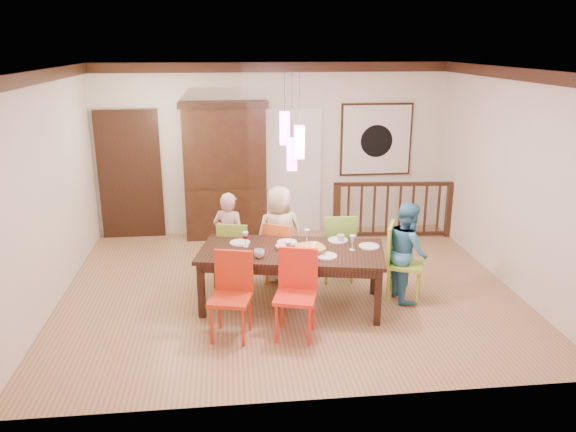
{
  "coord_description": "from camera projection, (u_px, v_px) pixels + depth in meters",
  "views": [
    {
      "loc": [
        -0.77,
        -6.97,
        3.21
      ],
      "look_at": [
        -0.01,
        -0.05,
        1.05
      ],
      "focal_mm": 35.0,
      "sensor_mm": 36.0,
      "label": 1
    }
  ],
  "objects": [
    {
      "name": "chair_end_right",
      "position": [
        406.0,
        258.0,
        7.18
      ],
      "size": [
        0.59,
        0.59,
        1.0
      ],
      "rotation": [
        0.0,
        0.0,
        1.17
      ],
      "color": "#A1CA35",
      "rests_on": "floor"
    },
    {
      "name": "wall_back",
      "position": [
        272.0,
        150.0,
        9.59
      ],
      "size": [
        6.0,
        0.0,
        6.0
      ],
      "primitive_type": "plane",
      "rotation": [
        1.57,
        0.0,
        0.0
      ],
      "color": "beige",
      "rests_on": "floor"
    },
    {
      "name": "cup_right",
      "position": [
        341.0,
        238.0,
        7.21
      ],
      "size": [
        0.13,
        0.13,
        0.09
      ],
      "primitive_type": "imported",
      "rotation": [
        0.0,
        0.0,
        0.37
      ],
      "color": "silver",
      "rests_on": "dining_table"
    },
    {
      "name": "white_doorway",
      "position": [
        293.0,
        173.0,
        9.71
      ],
      "size": [
        0.97,
        0.05,
        2.22
      ],
      "primitive_type": "cube",
      "color": "silver",
      "rests_on": "wall_back"
    },
    {
      "name": "person_end_right",
      "position": [
        407.0,
        251.0,
        7.19
      ],
      "size": [
        0.53,
        0.66,
        1.3
      ],
      "primitive_type": "imported",
      "rotation": [
        0.0,
        0.0,
        1.63
      ],
      "color": "teal",
      "rests_on": "floor"
    },
    {
      "name": "floor",
      "position": [
        288.0,
        288.0,
        7.64
      ],
      "size": [
        6.0,
        6.0,
        0.0
      ],
      "primitive_type": "plane",
      "color": "#946747",
      "rests_on": "ground"
    },
    {
      "name": "china_hutch",
      "position": [
        225.0,
        171.0,
        9.4
      ],
      "size": [
        1.45,
        0.46,
        2.3
      ],
      "color": "black",
      "rests_on": "floor"
    },
    {
      "name": "wall_right",
      "position": [
        510.0,
        179.0,
        7.53
      ],
      "size": [
        0.0,
        5.0,
        5.0
      ],
      "primitive_type": "plane",
      "rotation": [
        1.57,
        0.0,
        -1.57
      ],
      "color": "beige",
      "rests_on": "floor"
    },
    {
      "name": "chair_far_mid",
      "position": [
        282.0,
        248.0,
        7.69
      ],
      "size": [
        0.54,
        0.54,
        0.9
      ],
      "rotation": [
        0.0,
        0.0,
        2.69
      ],
      "color": "orange",
      "rests_on": "floor"
    },
    {
      "name": "plate_far_right",
      "position": [
        338.0,
        240.0,
        7.26
      ],
      "size": [
        0.26,
        0.26,
        0.01
      ],
      "primitive_type": "cylinder",
      "color": "white",
      "rests_on": "dining_table"
    },
    {
      "name": "pendant_cluster",
      "position": [
        292.0,
        141.0,
        6.55
      ],
      "size": [
        0.27,
        0.21,
        1.14
      ],
      "color": "#E946B0",
      "rests_on": "ceiling"
    },
    {
      "name": "plate_near_mid",
      "position": [
        326.0,
        256.0,
        6.73
      ],
      "size": [
        0.26,
        0.26,
        0.01
      ],
      "primitive_type": "cylinder",
      "color": "white",
      "rests_on": "dining_table"
    },
    {
      "name": "plate_far_mid",
      "position": [
        287.0,
        242.0,
        7.19
      ],
      "size": [
        0.26,
        0.26,
        0.01
      ],
      "primitive_type": "cylinder",
      "color": "white",
      "rests_on": "dining_table"
    },
    {
      "name": "dining_table",
      "position": [
        292.0,
        255.0,
        6.98
      ],
      "size": [
        2.43,
        1.46,
        0.75
      ],
      "rotation": [
        0.0,
        0.0,
        -0.2
      ],
      "color": "black",
      "rests_on": "floor"
    },
    {
      "name": "panel_door",
      "position": [
        130.0,
        177.0,
        9.41
      ],
      "size": [
        1.04,
        0.07,
        2.24
      ],
      "primitive_type": "cube",
      "color": "black",
      "rests_on": "wall_back"
    },
    {
      "name": "napkin",
      "position": [
        292.0,
        258.0,
        6.67
      ],
      "size": [
        0.18,
        0.14,
        0.01
      ],
      "primitive_type": "cube",
      "color": "#D83359",
      "rests_on": "dining_table"
    },
    {
      "name": "plate_far_left",
      "position": [
        240.0,
        243.0,
        7.18
      ],
      "size": [
        0.26,
        0.26,
        0.01
      ],
      "primitive_type": "cylinder",
      "color": "white",
      "rests_on": "dining_table"
    },
    {
      "name": "wine_glass_c",
      "position": [
        288.0,
        249.0,
        6.7
      ],
      "size": [
        0.08,
        0.08,
        0.19
      ],
      "primitive_type": null,
      "color": "#590C19",
      "rests_on": "dining_table"
    },
    {
      "name": "chair_far_left",
      "position": [
        236.0,
        248.0,
        7.66
      ],
      "size": [
        0.51,
        0.51,
        0.92
      ],
      "rotation": [
        0.0,
        0.0,
        2.89
      ],
      "color": "#7EA330",
      "rests_on": "floor"
    },
    {
      "name": "wine_glass_d",
      "position": [
        353.0,
        243.0,
        6.91
      ],
      "size": [
        0.08,
        0.08,
        0.19
      ],
      "primitive_type": null,
      "color": "silver",
      "rests_on": "dining_table"
    },
    {
      "name": "small_bowl",
      "position": [
        282.0,
        247.0,
        6.95
      ],
      "size": [
        0.21,
        0.21,
        0.05
      ],
      "primitive_type": "imported",
      "rotation": [
        0.0,
        0.0,
        -0.28
      ],
      "color": "white",
      "rests_on": "dining_table"
    },
    {
      "name": "plate_end_right",
      "position": [
        369.0,
        246.0,
        7.05
      ],
      "size": [
        0.26,
        0.26,
        0.01
      ],
      "primitive_type": "cylinder",
      "color": "white",
      "rests_on": "dining_table"
    },
    {
      "name": "balustrade",
      "position": [
        393.0,
        209.0,
        9.56
      ],
      "size": [
        2.07,
        0.25,
        0.96
      ],
      "rotation": [
        0.0,
        0.0,
        -0.08
      ],
      "color": "black",
      "rests_on": "floor"
    },
    {
      "name": "ceiling",
      "position": [
        289.0,
        69.0,
        6.78
      ],
      "size": [
        6.0,
        6.0,
        0.0
      ],
      "primitive_type": "plane",
      "rotation": [
        3.14,
        0.0,
        0.0
      ],
      "color": "white",
      "rests_on": "wall_back"
    },
    {
      "name": "person_far_mid",
      "position": [
        280.0,
        234.0,
        7.78
      ],
      "size": [
        0.7,
        0.5,
        1.34
      ],
      "primitive_type": "imported",
      "rotation": [
        0.0,
        0.0,
        3.26
      ],
      "color": "beige",
      "rests_on": "floor"
    },
    {
      "name": "serving_bowl",
      "position": [
        310.0,
        250.0,
        6.83
      ],
      "size": [
        0.42,
        0.42,
        0.09
      ],
      "primitive_type": "imported",
      "rotation": [
        0.0,
        0.0,
        0.24
      ],
      "color": "gold",
      "rests_on": "dining_table"
    },
    {
      "name": "wine_glass_b",
      "position": [
        307.0,
        237.0,
        7.13
      ],
      "size": [
        0.08,
        0.08,
        0.19
      ],
      "primitive_type": null,
      "color": "silver",
      "rests_on": "dining_table"
    },
    {
      "name": "chair_far_right",
      "position": [
        337.0,
        241.0,
        7.8
      ],
      "size": [
        0.45,
        0.45,
        0.98
      ],
      "rotation": [
        0.0,
        0.0,
        3.13
      ],
      "color": "#70AC35",
      "rests_on": "floor"
    },
    {
      "name": "wall_left",
      "position": [
        47.0,
        192.0,
        6.9
      ],
      "size": [
        0.0,
        5.0,
        5.0
      ],
      "primitive_type": "plane",
      "rotation": [
        1.57,
        0.0,
        1.57
      ],
      "color": "beige",
      "rests_on": "floor"
    },
    {
      "name": "cup_left",
      "position": [
        259.0,
        254.0,
        6.68
      ],
      "size": [
        0.14,
        0.14,
        0.1
      ],
      "primitive_type": "imported",
      "rotation": [
        0.0,
        0.0,
        0.08
      ],
      "color": "silver",
      "rests_on": "dining_table"
    },
    {
      "name": "chair_near_mid",
      "position": [
        295.0,
        290.0,
        6.24
      ],
      "size": [
        0.56,
        0.56,
        1.0
      ],
      "rotation": [
        0.0,
        0.0,
        -0.27
      ],
      "color": "red",
      "rests_on": "floor"
    },
    {
      "name": "plate_near_left",
      "position": [
        230.0,
        261.0,
        6.58
      ],
      "size": [
        0.26,
        0.26,
        0.01
      ],
      "primitive_type": "cylinder",
      "color": "white",
      "rests_on": "dining_table"
    },
    {
      "name": "chair_near_left",
      "position": [
        230.0,
        292.0,
        6.22
      ],
      "size": [
        0.54,
        0.54,
        0.98
      ],
      "rotation": [
        0.0,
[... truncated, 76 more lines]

